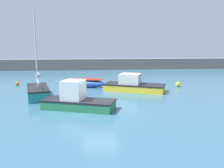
{
  "coord_description": "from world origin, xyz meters",
  "views": [
    {
      "loc": [
        -0.79,
        -17.1,
        4.68
      ],
      "look_at": [
        1.55,
        7.39,
        0.57
      ],
      "focal_mm": 40.0,
      "sensor_mm": 36.0,
      "label": 1
    }
  ],
  "objects_px": {
    "motorboat_grey_hull": "(133,85)",
    "mooring_buoy_orange": "(17,83)",
    "mooring_buoy_yellow": "(178,84)",
    "motorboat_with_cabin": "(77,100)",
    "mooring_buoy_white": "(38,75)",
    "sailboat_tall_mast": "(38,91)",
    "rowboat_with_red_cover": "(89,83)"
  },
  "relations": [
    {
      "from": "motorboat_grey_hull",
      "to": "mooring_buoy_yellow",
      "type": "xyz_separation_m",
      "value": [
        5.23,
        1.95,
        -0.32
      ]
    },
    {
      "from": "motorboat_with_cabin",
      "to": "mooring_buoy_orange",
      "type": "height_order",
      "value": "motorboat_with_cabin"
    },
    {
      "from": "motorboat_with_cabin",
      "to": "rowboat_with_red_cover",
      "type": "bearing_deg",
      "value": 103.29
    },
    {
      "from": "motorboat_grey_hull",
      "to": "mooring_buoy_white",
      "type": "distance_m",
      "value": 16.06
    },
    {
      "from": "sailboat_tall_mast",
      "to": "motorboat_grey_hull",
      "type": "xyz_separation_m",
      "value": [
        8.69,
        1.99,
        0.07
      ]
    },
    {
      "from": "motorboat_with_cabin",
      "to": "mooring_buoy_white",
      "type": "relative_size",
      "value": 9.3
    },
    {
      "from": "motorboat_grey_hull",
      "to": "mooring_buoy_orange",
      "type": "height_order",
      "value": "motorboat_grey_hull"
    },
    {
      "from": "motorboat_with_cabin",
      "to": "mooring_buoy_orange",
      "type": "distance_m",
      "value": 12.76
    },
    {
      "from": "sailboat_tall_mast",
      "to": "mooring_buoy_orange",
      "type": "distance_m",
      "value": 7.36
    },
    {
      "from": "motorboat_with_cabin",
      "to": "motorboat_grey_hull",
      "type": "distance_m",
      "value": 8.05
    },
    {
      "from": "mooring_buoy_white",
      "to": "mooring_buoy_yellow",
      "type": "bearing_deg",
      "value": -29.98
    },
    {
      "from": "motorboat_with_cabin",
      "to": "motorboat_grey_hull",
      "type": "height_order",
      "value": "motorboat_with_cabin"
    },
    {
      "from": "sailboat_tall_mast",
      "to": "motorboat_grey_hull",
      "type": "distance_m",
      "value": 8.91
    },
    {
      "from": "sailboat_tall_mast",
      "to": "mooring_buoy_yellow",
      "type": "relative_size",
      "value": 14.71
    },
    {
      "from": "motorboat_with_cabin",
      "to": "sailboat_tall_mast",
      "type": "relative_size",
      "value": 0.72
    },
    {
      "from": "sailboat_tall_mast",
      "to": "motorboat_grey_hull",
      "type": "relative_size",
      "value": 1.23
    },
    {
      "from": "motorboat_with_cabin",
      "to": "mooring_buoy_white",
      "type": "height_order",
      "value": "motorboat_with_cabin"
    },
    {
      "from": "motorboat_with_cabin",
      "to": "mooring_buoy_white",
      "type": "bearing_deg",
      "value": 128.46
    },
    {
      "from": "motorboat_with_cabin",
      "to": "sailboat_tall_mast",
      "type": "bearing_deg",
      "value": 149.55
    },
    {
      "from": "mooring_buoy_white",
      "to": "sailboat_tall_mast",
      "type": "bearing_deg",
      "value": -79.22
    },
    {
      "from": "mooring_buoy_white",
      "to": "motorboat_with_cabin",
      "type": "bearing_deg",
      "value": -70.97
    },
    {
      "from": "motorboat_grey_hull",
      "to": "mooring_buoy_orange",
      "type": "relative_size",
      "value": 14.99
    },
    {
      "from": "mooring_buoy_yellow",
      "to": "mooring_buoy_white",
      "type": "relative_size",
      "value": 0.88
    },
    {
      "from": "motorboat_with_cabin",
      "to": "sailboat_tall_mast",
      "type": "distance_m",
      "value": 5.46
    },
    {
      "from": "rowboat_with_red_cover",
      "to": "sailboat_tall_mast",
      "type": "distance_m",
      "value": 6.39
    },
    {
      "from": "mooring_buoy_yellow",
      "to": "mooring_buoy_orange",
      "type": "distance_m",
      "value": 17.59
    },
    {
      "from": "sailboat_tall_mast",
      "to": "mooring_buoy_yellow",
      "type": "bearing_deg",
      "value": -88.07
    },
    {
      "from": "rowboat_with_red_cover",
      "to": "mooring_buoy_yellow",
      "type": "height_order",
      "value": "rowboat_with_red_cover"
    },
    {
      "from": "rowboat_with_red_cover",
      "to": "mooring_buoy_orange",
      "type": "relative_size",
      "value": 8.5
    },
    {
      "from": "motorboat_with_cabin",
      "to": "rowboat_with_red_cover",
      "type": "distance_m",
      "value": 8.8
    },
    {
      "from": "rowboat_with_red_cover",
      "to": "mooring_buoy_white",
      "type": "height_order",
      "value": "rowboat_with_red_cover"
    },
    {
      "from": "rowboat_with_red_cover",
      "to": "sailboat_tall_mast",
      "type": "bearing_deg",
      "value": 64.61
    }
  ]
}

